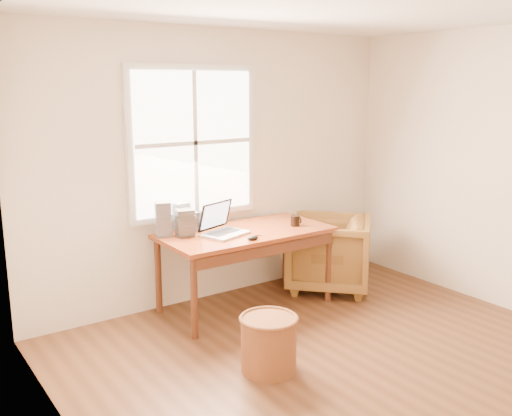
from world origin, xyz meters
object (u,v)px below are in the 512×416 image
at_px(cd_stack_a, 181,216).
at_px(coffee_mug, 295,221).
at_px(desk, 245,233).
at_px(laptop, 225,219).
at_px(armchair, 328,253).
at_px(wicker_stool, 269,344).

bearing_deg(cd_stack_a, coffee_mug, -26.16).
bearing_deg(coffee_mug, desk, 144.18).
xyz_separation_m(coffee_mug, cd_stack_a, (-0.97, 0.48, 0.08)).
bearing_deg(laptop, cd_stack_a, 103.29).
distance_m(armchair, cd_stack_a, 1.60).
bearing_deg(cd_stack_a, desk, -36.49).
relative_size(desk, cd_stack_a, 6.09).
height_order(laptop, coffee_mug, laptop).
bearing_deg(coffee_mug, wicker_stool, -158.03).
relative_size(armchair, laptop, 2.00).
bearing_deg(wicker_stool, armchair, 34.76).
relative_size(armchair, coffee_mug, 8.33).
distance_m(desk, cd_stack_a, 0.62).
distance_m(wicker_stool, cd_stack_a, 1.63).
xyz_separation_m(armchair, wicker_stool, (-1.53, -1.06, -0.17)).
xyz_separation_m(armchair, coffee_mug, (-0.49, -0.06, 0.42)).
relative_size(desk, coffee_mug, 16.03).
distance_m(wicker_stool, coffee_mug, 1.57).
distance_m(laptop, coffee_mug, 0.74).
bearing_deg(laptop, wicker_stool, -124.46).
relative_size(coffee_mug, cd_stack_a, 0.38).
relative_size(desk, wicker_stool, 3.91).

